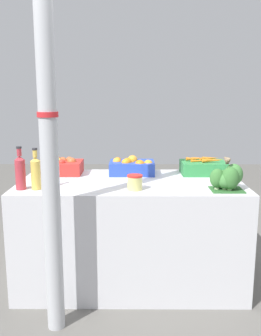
{
  "coord_description": "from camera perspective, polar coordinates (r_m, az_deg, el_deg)",
  "views": [
    {
      "loc": [
        0.02,
        -2.78,
        1.47
      ],
      "look_at": [
        0.0,
        0.0,
        0.91
      ],
      "focal_mm": 40.0,
      "sensor_mm": 36.0,
      "label": 1
    }
  ],
  "objects": [
    {
      "name": "support_pole",
      "position": [
        2.22,
        -12.47,
        6.8
      ],
      "size": [
        0.12,
        0.12,
        2.61
      ],
      "color": "#B7BABF",
      "rests_on": "ground_plane"
    },
    {
      "name": "pickle_jar",
      "position": [
        2.58,
        0.67,
        -2.19
      ],
      "size": [
        0.11,
        0.11,
        0.1
      ],
      "color": "#D1CC75",
      "rests_on": "market_table"
    },
    {
      "name": "apple_crate",
      "position": [
        3.15,
        -10.8,
        0.29
      ],
      "size": [
        0.37,
        0.27,
        0.14
      ],
      "color": "red",
      "rests_on": "market_table"
    },
    {
      "name": "broccoli_pile",
      "position": [
        2.65,
        14.52,
        -1.51
      ],
      "size": [
        0.23,
        0.19,
        0.18
      ],
      "color": "#2D602D",
      "rests_on": "market_table"
    },
    {
      "name": "juice_bottle_ruby",
      "position": [
        2.69,
        -16.45,
        -0.52
      ],
      "size": [
        0.07,
        0.07,
        0.3
      ],
      "color": "#B2333D",
      "rests_on": "market_table"
    },
    {
      "name": "ground_plane",
      "position": [
        3.14,
        0.0,
        -16.54
      ],
      "size": [
        10.0,
        10.0,
        0.0
      ],
      "primitive_type": "plane",
      "color": "#605E59"
    },
    {
      "name": "juice_bottle_golden",
      "position": [
        2.66,
        -14.23,
        -0.63
      ],
      "size": [
        0.07,
        0.07,
        0.29
      ],
      "color": "gold",
      "rests_on": "market_table"
    },
    {
      "name": "carrot_crate",
      "position": [
        3.15,
        11.07,
        0.12
      ],
      "size": [
        0.37,
        0.27,
        0.14
      ],
      "color": "#2D8442",
      "rests_on": "market_table"
    },
    {
      "name": "orange_crate",
      "position": [
        3.09,
        0.19,
        0.25
      ],
      "size": [
        0.37,
        0.27,
        0.15
      ],
      "color": "#2847B7",
      "rests_on": "market_table"
    },
    {
      "name": "sparrow_bird",
      "position": [
        2.63,
        14.56,
        1.18
      ],
      "size": [
        0.04,
        0.14,
        0.05
      ],
      "rotation": [
        0.0,
        0.0,
        -1.59
      ],
      "color": "#4C3D2D",
      "rests_on": "broccoli_pile"
    },
    {
      "name": "market_table",
      "position": [
        2.98,
        0.0,
        -9.61
      ],
      "size": [
        1.68,
        0.87,
        0.81
      ],
      "primitive_type": "cube",
      "color": "silver",
      "rests_on": "ground_plane"
    }
  ]
}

